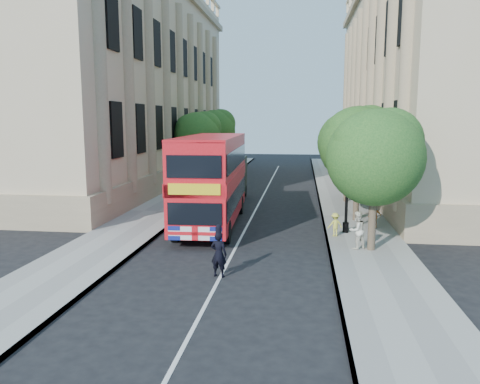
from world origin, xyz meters
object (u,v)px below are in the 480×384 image
at_px(police_constable, 219,254).
at_px(woman_pedestrian, 357,230).
at_px(lamp_post, 347,184).
at_px(double_decker_bus, 212,178).
at_px(box_van, 228,180).

height_order(police_constable, woman_pedestrian, woman_pedestrian).
relative_size(lamp_post, woman_pedestrian, 3.19).
distance_m(double_decker_bus, box_van, 7.83).
relative_size(lamp_post, police_constable, 3.12).
xyz_separation_m(box_van, police_constable, (2.16, -15.79, -0.62)).
bearing_deg(woman_pedestrian, lamp_post, -122.98).
bearing_deg(double_decker_bus, woman_pedestrian, -32.58).
bearing_deg(box_van, lamp_post, -52.02).
distance_m(lamp_post, woman_pedestrian, 3.34).
relative_size(box_van, woman_pedestrian, 3.23).
bearing_deg(police_constable, woman_pedestrian, -130.03).
xyz_separation_m(box_van, woman_pedestrian, (7.41, -11.82, -0.52)).
relative_size(double_decker_bus, box_van, 1.95).
xyz_separation_m(police_constable, woman_pedestrian, (5.25, 3.97, 0.10)).
relative_size(lamp_post, box_van, 0.99).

